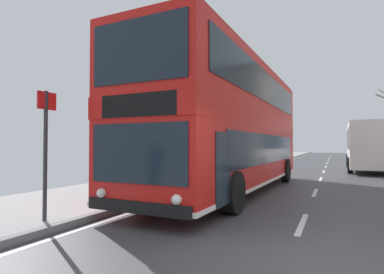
{
  "coord_description": "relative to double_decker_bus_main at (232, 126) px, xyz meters",
  "views": [
    {
      "loc": [
        0.65,
        -4.38,
        1.67
      ],
      "look_at": [
        -3.27,
        4.11,
        1.92
      ],
      "focal_mm": 28.99,
      "sensor_mm": 36.0,
      "label": 1
    }
  ],
  "objects": [
    {
      "name": "double_decker_bus_main",
      "position": [
        0.0,
        0.0,
        0.0
      ],
      "size": [
        3.0,
        11.61,
        4.49
      ],
      "color": "red",
      "rests_on": "ground"
    },
    {
      "name": "ground",
      "position": [
        2.01,
        -6.4,
        -2.32
      ],
      "size": [
        15.8,
        140.0,
        0.2
      ],
      "color": "#404045"
    },
    {
      "name": "background_bus_far_lane",
      "position": [
        5.44,
        13.02,
        -0.69
      ],
      "size": [
        2.79,
        10.12,
        3.04
      ],
      "color": "white",
      "rests_on": "ground"
    },
    {
      "name": "bus_stop_sign_near",
      "position": [
        -1.98,
        -6.31,
        -0.59
      ],
      "size": [
        0.08,
        0.44,
        2.64
      ],
      "color": "#2D2D33",
      "rests_on": "ground"
    }
  ]
}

